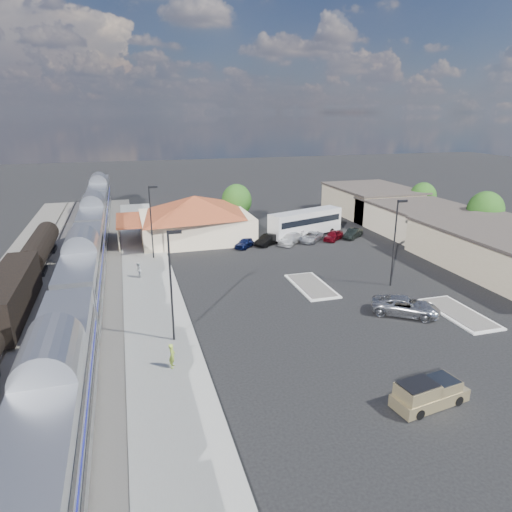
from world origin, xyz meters
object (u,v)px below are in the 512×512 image
object	(u,v)px
pickup_truck	(430,393)
coach_bus	(306,222)
suv	(406,306)
station_depot	(195,217)

from	to	relation	value
pickup_truck	coach_bus	size ratio (longest dim) A/B	0.43
suv	coach_bus	xyz separation A→B (m)	(1.60, 27.49, 1.37)
station_depot	pickup_truck	distance (m)	43.28
pickup_truck	suv	bearing A→B (deg)	-36.35
suv	station_depot	bearing A→B (deg)	59.19
suv	coach_bus	size ratio (longest dim) A/B	0.49
pickup_truck	suv	distance (m)	13.34
station_depot	coach_bus	distance (m)	15.83
station_depot	suv	size ratio (longest dim) A/B	3.12
coach_bus	station_depot	bearing A→B (deg)	59.09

